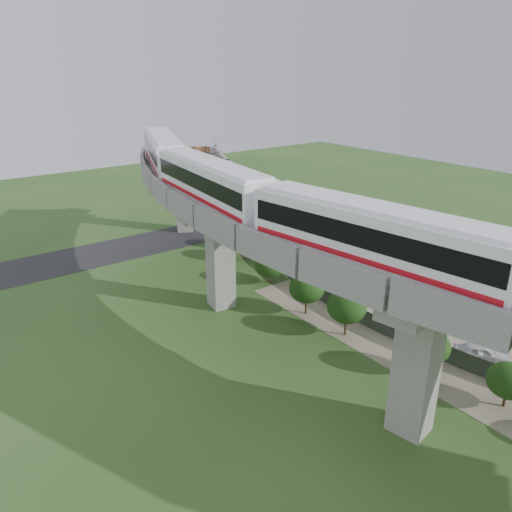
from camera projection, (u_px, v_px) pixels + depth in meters
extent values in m
plane|color=#305321|center=(287.00, 358.00, 37.66)|extent=(160.00, 160.00, 0.00)
cube|color=gray|center=(423.00, 315.00, 43.97)|extent=(18.00, 26.00, 0.04)
cube|color=#232326|center=(127.00, 248.00, 60.09)|extent=(60.00, 8.00, 0.03)
cube|color=#99968E|center=(184.00, 200.00, 65.00)|extent=(2.86, 2.93, 8.40)
cube|color=#99968E|center=(182.00, 163.00, 63.27)|extent=(7.21, 5.74, 1.20)
cube|color=#99968E|center=(220.00, 262.00, 44.45)|extent=(2.35, 2.51, 8.40)
cube|color=#99968E|center=(219.00, 211.00, 42.71)|extent=(7.31, 3.58, 1.20)
cube|color=#99968E|center=(416.00, 370.00, 28.87)|extent=(2.35, 2.51, 8.40)
cube|color=#99968E|center=(426.00, 295.00, 27.14)|extent=(7.31, 3.58, 1.20)
cube|color=gray|center=(181.00, 164.00, 57.35)|extent=(16.42, 20.91, 0.80)
cube|color=gray|center=(143.00, 157.00, 56.29)|extent=(8.66, 17.08, 1.00)
cube|color=gray|center=(218.00, 155.00, 57.75)|extent=(8.66, 17.08, 1.00)
cube|color=brown|center=(162.00, 160.00, 56.81)|extent=(10.68, 18.08, 0.12)
cube|color=black|center=(162.00, 159.00, 56.76)|extent=(9.69, 17.59, 0.12)
cube|color=brown|center=(200.00, 159.00, 57.55)|extent=(10.68, 18.08, 0.12)
cube|color=black|center=(200.00, 158.00, 57.51)|extent=(9.69, 17.59, 0.12)
cube|color=gray|center=(225.00, 203.00, 41.27)|extent=(11.77, 20.03, 0.80)
cube|color=gray|center=(175.00, 198.00, 39.06)|extent=(3.22, 18.71, 1.00)
cube|color=gray|center=(270.00, 186.00, 42.83)|extent=(3.22, 18.71, 1.00)
cube|color=brown|center=(200.00, 201.00, 40.14)|extent=(5.44, 19.05, 0.12)
cube|color=black|center=(200.00, 199.00, 40.10)|extent=(4.35, 18.88, 0.12)
cube|color=brown|center=(248.00, 194.00, 42.07)|extent=(5.44, 19.05, 0.12)
cube|color=black|center=(248.00, 193.00, 42.02)|extent=(4.35, 18.88, 0.12)
cube|color=gray|center=(406.00, 272.00, 27.62)|extent=(11.77, 20.03, 0.80)
cube|color=gray|center=(364.00, 279.00, 24.44)|extent=(3.22, 18.71, 1.00)
cube|color=gray|center=(443.00, 238.00, 30.16)|extent=(3.22, 18.71, 1.00)
cube|color=brown|center=(386.00, 275.00, 25.99)|extent=(5.44, 19.05, 0.12)
cube|color=black|center=(386.00, 273.00, 25.95)|extent=(4.35, 18.88, 0.12)
cube|color=brown|center=(426.00, 254.00, 28.92)|extent=(5.44, 19.05, 0.12)
cube|color=black|center=(426.00, 252.00, 28.88)|extent=(4.35, 18.88, 0.12)
cube|color=white|center=(374.00, 239.00, 25.96)|extent=(4.74, 15.23, 3.20)
cube|color=white|center=(377.00, 207.00, 25.35)|extent=(4.10, 14.41, 0.22)
cube|color=black|center=(374.00, 231.00, 25.80)|extent=(4.71, 14.64, 1.15)
cube|color=red|center=(373.00, 252.00, 26.23)|extent=(4.71, 14.64, 0.30)
cube|color=black|center=(371.00, 265.00, 26.49)|extent=(3.63, 12.89, 0.28)
cube|color=white|center=(212.00, 185.00, 37.48)|extent=(4.37, 15.21, 3.20)
cube|color=white|center=(211.00, 162.00, 36.87)|extent=(3.75, 14.40, 0.22)
cube|color=black|center=(212.00, 179.00, 37.32)|extent=(4.36, 14.62, 1.15)
cube|color=red|center=(212.00, 195.00, 37.75)|extent=(4.36, 14.62, 0.30)
cube|color=black|center=(213.00, 204.00, 38.01)|extent=(3.32, 12.88, 0.28)
cube|color=white|center=(164.00, 153.00, 50.83)|extent=(7.86, 14.98, 3.20)
cube|color=white|center=(163.00, 136.00, 50.22)|extent=(7.09, 14.09, 0.22)
cube|color=black|center=(164.00, 149.00, 50.67)|extent=(7.70, 14.44, 1.15)
cube|color=red|center=(164.00, 160.00, 51.10)|extent=(7.70, 14.44, 0.30)
cube|color=black|center=(165.00, 167.00, 51.36)|extent=(6.31, 12.59, 0.28)
cylinder|color=#2D382D|center=(261.00, 246.00, 58.65)|extent=(0.08, 0.08, 1.50)
cube|color=#2D382D|center=(267.00, 253.00, 56.43)|extent=(1.69, 4.77, 1.40)
cylinder|color=#2D382D|center=(275.00, 260.00, 54.25)|extent=(0.08, 0.08, 1.50)
cube|color=#2D382D|center=(285.00, 269.00, 52.11)|extent=(1.23, 4.91, 1.40)
cylinder|color=#2D382D|center=(296.00, 277.00, 50.01)|extent=(0.08, 0.08, 1.50)
cube|color=#2D382D|center=(309.00, 286.00, 47.96)|extent=(0.75, 4.99, 1.40)
cylinder|color=#2D382D|center=(325.00, 296.00, 45.96)|extent=(0.08, 0.08, 1.50)
cube|color=#2D382D|center=(343.00, 306.00, 44.01)|extent=(0.27, 5.04, 1.40)
cylinder|color=#2D382D|center=(364.00, 317.00, 42.13)|extent=(0.08, 0.08, 1.50)
cube|color=#2D382D|center=(388.00, 328.00, 40.32)|extent=(0.27, 5.04, 1.40)
cylinder|color=#2D382D|center=(414.00, 340.00, 38.58)|extent=(0.08, 0.08, 1.50)
cube|color=#2D382D|center=(445.00, 353.00, 36.91)|extent=(0.75, 4.99, 1.40)
cylinder|color=#2D382D|center=(478.00, 366.00, 35.31)|extent=(0.08, 0.08, 1.50)
cylinder|color=#382314|center=(237.00, 243.00, 60.26)|extent=(0.18, 0.18, 0.95)
ellipsoid|color=#163B12|center=(236.00, 233.00, 59.78)|extent=(2.85, 2.85, 2.42)
cylinder|color=#382314|center=(245.00, 255.00, 56.35)|extent=(0.18, 0.18, 1.18)
ellipsoid|color=#163B12|center=(245.00, 242.00, 55.80)|extent=(3.17, 3.17, 2.70)
cylinder|color=#382314|center=(270.00, 278.00, 50.37)|extent=(0.18, 0.18, 1.09)
ellipsoid|color=#163B12|center=(270.00, 264.00, 49.83)|extent=(3.19, 3.19, 2.71)
cylinder|color=#382314|center=(306.00, 306.00, 44.06)|extent=(0.18, 0.18, 1.58)
ellipsoid|color=#163B12|center=(307.00, 288.00, 43.44)|extent=(3.13, 3.13, 2.66)
cylinder|color=#382314|center=(345.00, 326.00, 40.54)|extent=(0.18, 0.18, 1.64)
ellipsoid|color=#163B12|center=(347.00, 307.00, 39.90)|extent=(3.20, 3.20, 2.72)
cylinder|color=#382314|center=(427.00, 365.00, 35.50)|extent=(0.18, 0.18, 1.39)
ellipsoid|color=#163B12|center=(430.00, 347.00, 34.94)|extent=(2.81, 2.81, 2.39)
cylinder|color=#382314|center=(505.00, 399.00, 32.11)|extent=(0.18, 0.18, 1.18)
ellipsoid|color=#163B12|center=(509.00, 381.00, 31.60)|extent=(2.72, 2.72, 2.31)
imported|color=silver|center=(481.00, 352.00, 37.06)|extent=(3.74, 4.02, 1.34)
imported|color=#A4110F|center=(438.00, 296.00, 46.39)|extent=(3.52, 2.78, 1.12)
imported|color=black|center=(353.00, 274.00, 51.22)|extent=(3.91, 2.39, 1.06)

